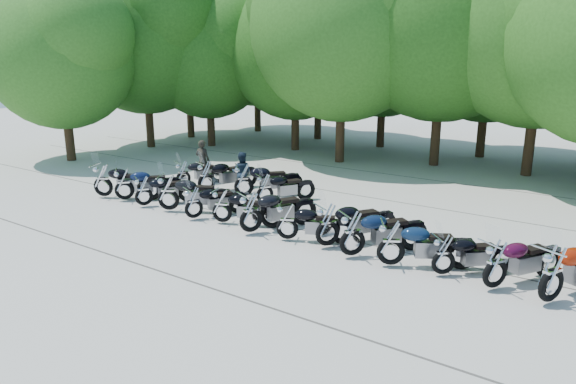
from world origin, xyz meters
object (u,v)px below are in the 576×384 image
Objects in this scene: motorcycle_2 at (144,190)px; rider_1 at (242,173)px; motorcycle_0 at (103,179)px; motorcycle_10 at (391,242)px; motorcycle_4 at (194,202)px; motorcycle_15 at (206,176)px; motorcycle_7 at (287,220)px; motorcycle_14 at (183,173)px; rider_0 at (203,161)px; motorcycle_17 at (265,188)px; motorcycle_5 at (222,205)px; motorcycle_16 at (244,179)px; motorcycle_9 at (353,232)px; motorcycle_3 at (168,191)px; motorcycle_8 at (328,223)px; motorcycle_6 at (251,211)px; motorcycle_1 at (124,183)px; motorcycle_12 at (496,263)px; motorcycle_11 at (444,253)px; motorcycle_13 at (553,272)px.

rider_1 is (1.59, 3.34, 0.19)m from motorcycle_2.
motorcycle_0 is 11.24m from motorcycle_10.
motorcycle_4 is 3.24m from motorcycle_15.
motorcycle_4 is 0.98× the size of motorcycle_7.
rider_0 is (-0.06, 1.19, 0.27)m from motorcycle_14.
motorcycle_17 is at bearing -81.96° from motorcycle_4.
motorcycle_5 reaches higher than motorcycle_7.
motorcycle_10 is at bearing -159.89° from motorcycle_16.
rider_1 reaches higher than motorcycle_2.
motorcycle_10 is (1.06, -0.02, -0.03)m from motorcycle_9.
motorcycle_7 is at bearing -115.61° from motorcycle_0.
motorcycle_10 is 8.99m from motorcycle_15.
motorcycle_10 is at bearing -173.16° from motorcycle_17.
motorcycle_9 is at bearing -120.60° from motorcycle_3.
motorcycle_8 is 1.00× the size of motorcycle_9.
motorcycle_4 is 0.84× the size of motorcycle_16.
motorcycle_16 is at bearing -96.51° from motorcycle_2.
motorcycle_3 and motorcycle_6 have the same top height.
motorcycle_10 reaches higher than motorcycle_1.
motorcycle_12 is at bearing -169.47° from motorcycle_14.
motorcycle_5 is at bearing 30.77° from motorcycle_12.
motorcycle_16 reaches higher than motorcycle_10.
motorcycle_7 reaches higher than motorcycle_4.
motorcycle_15 is at bearing 18.44° from motorcycle_9.
motorcycle_11 is at bearing -170.27° from motorcycle_14.
motorcycle_4 is 3.52m from rider_1.
motorcycle_1 is 12.68m from motorcycle_12.
motorcycle_17 is (-8.24, 2.58, -0.03)m from motorcycle_12.
motorcycle_14 is at bearing 19.19° from motorcycle_12.
motorcycle_0 reaches higher than motorcycle_4.
motorcycle_11 is (1.24, 0.19, -0.10)m from motorcycle_10.
motorcycle_17 reaches higher than motorcycle_7.
motorcycle_16 is (1.55, 0.31, 0.01)m from motorcycle_15.
rider_1 reaches higher than motorcycle_0.
motorcycle_7 reaches higher than motorcycle_14.
motorcycle_5 is 1.38× the size of rider_1.
motorcycle_12 is (11.52, -0.04, 0.05)m from motorcycle_2.
motorcycle_0 is at bearing 59.10° from motorcycle_10.
motorcycle_12 is (2.41, 0.09, -0.02)m from motorcycle_10.
motorcycle_1 is 9.21m from motorcycle_9.
motorcycle_13 is (6.67, -0.08, 0.12)m from motorcycle_7.
motorcycle_10 is at bearing 134.44° from rider_1.
motorcycle_5 is at bearing -137.86° from motorcycle_1.
motorcycle_10 is at bearing -116.07° from motorcycle_7.
motorcycle_4 is (3.60, -0.18, -0.07)m from motorcycle_1.
motorcycle_4 is at bearing 24.93° from motorcycle_6.
motorcycle_2 is 4.15m from motorcycle_17.
motorcycle_0 is 1.59× the size of rider_1.
motorcycle_4 is at bearing 118.83° from rider_0.
motorcycle_9 is at bearing -154.47° from motorcycle_4.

